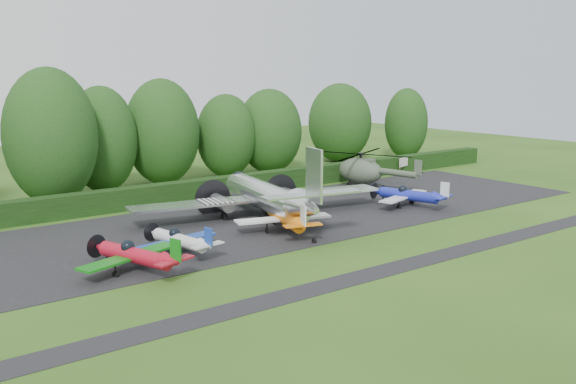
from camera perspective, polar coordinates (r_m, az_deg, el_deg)
ground at (r=45.35m, az=2.49°, el=-5.31°), size 160.00×160.00×0.00m
apron at (r=53.19m, az=-4.37°, el=-2.89°), size 70.00×18.00×0.01m
taxiway_verge at (r=41.11m, az=7.85°, el=-7.14°), size 70.00×2.00×0.00m
hedgerow at (r=62.52m, az=-9.81°, el=-0.93°), size 90.00×1.60×2.00m
transport_plane at (r=54.25m, az=-1.81°, el=-0.38°), size 22.80×17.48×7.31m
light_plane_red at (r=41.54m, az=-13.46°, el=-5.46°), size 7.31×7.69×2.81m
light_plane_white at (r=45.05m, az=-9.64°, el=-4.21°), size 6.43×6.76×2.47m
light_plane_orange at (r=50.03m, az=-0.24°, el=-2.30°), size 7.69×8.09×2.96m
light_plane_blue at (r=60.43m, az=10.66°, el=-0.26°), size 7.19×7.56×2.76m
helicopter at (r=70.18m, az=6.50°, el=2.08°), size 11.36×13.30×3.66m
sign_board at (r=80.31m, az=10.46°, el=2.63°), size 3.50×0.13×1.97m
tree_0 at (r=71.94m, az=-11.14°, el=5.25°), size 8.17×8.17×11.65m
tree_2 at (r=93.12m, az=10.47°, el=6.01°), size 6.08×6.08×9.99m
tree_3 at (r=63.81m, az=-20.35°, el=4.63°), size 8.58×8.58×12.88m
tree_4 at (r=68.84m, az=-16.22°, el=4.50°), size 7.23×7.23×11.00m
tree_6 at (r=75.83m, az=-5.51°, el=4.98°), size 7.05×7.05×9.79m
tree_7 at (r=78.57m, az=-1.66°, el=5.42°), size 7.96×7.96×10.29m
tree_9 at (r=88.60m, az=4.62°, el=6.16°), size 8.67×8.67×10.73m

